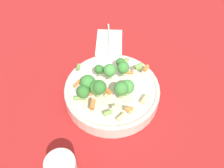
% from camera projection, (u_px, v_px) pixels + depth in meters
% --- Properties ---
extents(ground_plane, '(3.00, 3.00, 0.00)m').
position_uv_depth(ground_plane, '(112.00, 97.00, 0.84)').
color(ground_plane, maroon).
extents(bowl, '(0.30, 0.30, 0.05)m').
position_uv_depth(bowl, '(112.00, 92.00, 0.82)').
color(bowl, beige).
rests_on(bowl, ground_plane).
extents(pasta_salad, '(0.26, 0.22, 0.08)m').
position_uv_depth(pasta_salad, '(107.00, 83.00, 0.75)').
color(pasta_salad, '#8CB766').
rests_on(pasta_salad, bowl).
extents(napkin, '(0.16, 0.18, 0.01)m').
position_uv_depth(napkin, '(109.00, 42.00, 1.00)').
color(napkin, white).
rests_on(napkin, ground_plane).
extents(spoon, '(0.08, 0.16, 0.01)m').
position_uv_depth(spoon, '(110.00, 43.00, 0.99)').
color(spoon, silver).
rests_on(spoon, napkin).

